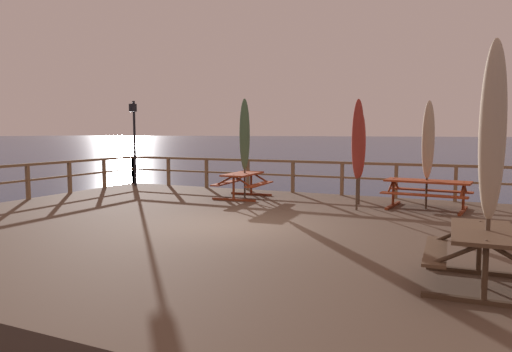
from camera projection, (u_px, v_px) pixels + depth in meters
The scene contains 13 objects.
ground_plane at pixel (240, 253), 10.33m from camera, with size 600.00×600.00×0.00m, color navy.
wooden_deck at pixel (239, 239), 10.30m from camera, with size 15.45×11.66×0.65m, color brown.
railing_waterside_far at pixel (317, 171), 15.34m from camera, with size 15.25×0.10×1.09m.
railing_side_left at pixel (3, 177), 13.36m from camera, with size 0.10×11.46×1.09m.
picnic_table_mid_left at pixel (243, 180), 14.47m from camera, with size 1.49×1.81×0.78m.
picnic_table_back_left at pixel (427, 188), 12.28m from camera, with size 2.26×1.60×0.78m.
picnic_table_back_right at pixel (482, 247), 6.04m from camera, with size 1.46×1.69×0.78m.
patio_umbrella_short_front at pixel (245, 135), 14.35m from camera, with size 0.32×0.32×3.05m.
patio_umbrella_tall_front at pixel (428, 140), 12.23m from camera, with size 0.32×0.32×2.86m.
patio_umbrella_short_back at pixel (492, 132), 5.89m from camera, with size 0.32×0.32×3.20m.
patio_umbrella_tall_back_left at pixel (358, 140), 12.02m from camera, with size 0.32×0.32×2.88m.
patio_umbrella_tall_mid_left at pixel (360, 145), 12.99m from camera, with size 0.32×0.32×2.64m.
lamp_post_hooked at pixel (134, 130), 17.45m from camera, with size 0.46×0.59×3.20m.
Camera 1 is at (4.56, -9.05, 2.67)m, focal length 32.76 mm.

